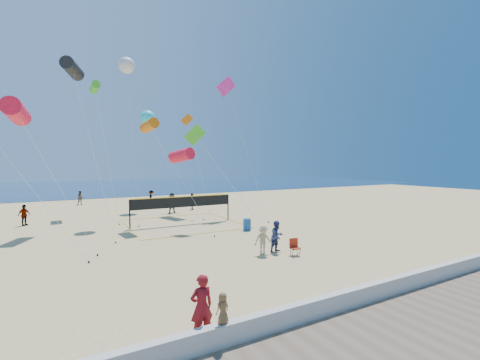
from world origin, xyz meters
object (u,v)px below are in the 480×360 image
camp_chair (294,246)px  volleyball_net (183,205)px  woman (202,307)px  trash_barrel (247,224)px

camp_chair → volleyball_net: volleyball_net is taller
woman → camp_chair: (7.36, 5.15, -0.41)m
trash_barrel → volleyball_net: volleyball_net is taller
camp_chair → trash_barrel: bearing=96.7°
woman → trash_barrel: (8.35, 11.81, -0.48)m
camp_chair → volleyball_net: size_ratio=0.12×
camp_chair → trash_barrel: 6.73m
trash_barrel → camp_chair: bearing=-98.5°
trash_barrel → volleyball_net: bearing=125.8°
woman → trash_barrel: bearing=-126.3°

